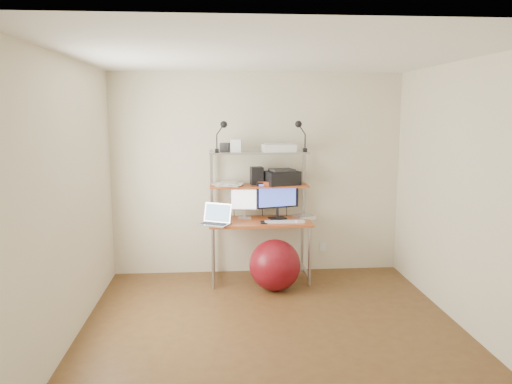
# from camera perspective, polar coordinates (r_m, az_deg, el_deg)

# --- Properties ---
(room) EXTENTS (3.60, 3.60, 3.60)m
(room) POSITION_cam_1_polar(r_m,az_deg,el_deg) (4.46, 2.03, -0.83)
(room) COLOR brown
(room) RESTS_ON ground
(computer_desk) EXTENTS (1.20, 0.60, 1.57)m
(computer_desk) POSITION_cam_1_polar(r_m,az_deg,el_deg) (5.98, 0.39, -1.12)
(computer_desk) COLOR #B15922
(computer_desk) RESTS_ON ground
(desktop) EXTENTS (1.20, 0.60, 0.00)m
(desktop) POSITION_cam_1_polar(r_m,az_deg,el_deg) (5.96, 0.44, -3.26)
(desktop) COLOR #B15922
(desktop) RESTS_ON computer_desk
(mid_shelf) EXTENTS (1.18, 0.34, 0.00)m
(mid_shelf) POSITION_cam_1_polar(r_m,az_deg,el_deg) (6.01, 0.34, 0.83)
(mid_shelf) COLOR #B15922
(mid_shelf) RESTS_ON computer_desk
(top_shelf) EXTENTS (1.18, 0.34, 0.00)m
(top_shelf) POSITION_cam_1_polar(r_m,az_deg,el_deg) (5.97, 0.35, 4.63)
(top_shelf) COLOR #A3A3A7
(top_shelf) RESTS_ON computer_desk
(floor) EXTENTS (3.60, 3.60, 0.00)m
(floor) POSITION_cam_1_polar(r_m,az_deg,el_deg) (4.83, 1.94, -15.59)
(floor) COLOR brown
(floor) RESTS_ON ground
(wall_outlet) EXTENTS (0.08, 0.01, 0.12)m
(wall_outlet) POSITION_cam_1_polar(r_m,az_deg,el_deg) (6.52, 7.68, -6.23)
(wall_outlet) COLOR white
(wall_outlet) RESTS_ON room
(monitor_silver) EXTENTS (0.35, 0.13, 0.39)m
(monitor_silver) POSITION_cam_1_polar(r_m,az_deg,el_deg) (6.04, -1.32, -1.10)
(monitor_silver) COLOR silver
(monitor_silver) RESTS_ON desktop
(monitor_black) EXTENTS (0.52, 0.20, 0.53)m
(monitor_black) POSITION_cam_1_polar(r_m,az_deg,el_deg) (6.02, 2.47, -0.55)
(monitor_black) COLOR black
(monitor_black) RESTS_ON desktop
(laptop) EXTENTS (0.42, 0.39, 0.30)m
(laptop) POSITION_cam_1_polar(r_m,az_deg,el_deg) (5.77, -4.59, -3.19)
(laptop) COLOR #B8B7BC
(laptop) RESTS_ON desktop
(keyboard) EXTENTS (0.46, 0.13, 0.01)m
(keyboard) POSITION_cam_1_polar(r_m,az_deg,el_deg) (5.87, 3.25, -3.41)
(keyboard) COLOR white
(keyboard) RESTS_ON desktop
(mouse) EXTENTS (0.11, 0.07, 0.03)m
(mouse) POSITION_cam_1_polar(r_m,az_deg,el_deg) (5.86, 5.07, -3.38)
(mouse) COLOR white
(mouse) RESTS_ON desktop
(mac_mini) EXTENTS (0.27, 0.27, 0.04)m
(mac_mini) POSITION_cam_1_polar(r_m,az_deg,el_deg) (6.09, 5.46, -2.84)
(mac_mini) COLOR #B8B7BC
(mac_mini) RESTS_ON desktop
(phone) EXTENTS (0.09, 0.15, 0.01)m
(phone) POSITION_cam_1_polar(r_m,az_deg,el_deg) (5.83, 0.90, -3.49)
(phone) COLOR black
(phone) RESTS_ON desktop
(printer) EXTENTS (0.46, 0.38, 0.19)m
(printer) POSITION_cam_1_polar(r_m,az_deg,el_deg) (6.03, 2.96, 1.69)
(printer) COLOR black
(printer) RESTS_ON mid_shelf
(nas_cube) EXTENTS (0.16, 0.16, 0.21)m
(nas_cube) POSITION_cam_1_polar(r_m,az_deg,el_deg) (6.03, 0.08, 1.87)
(nas_cube) COLOR black
(nas_cube) RESTS_ON mid_shelf
(red_box) EXTENTS (0.19, 0.15, 0.05)m
(red_box) POSITION_cam_1_polar(r_m,az_deg,el_deg) (5.96, 1.09, 0.98)
(red_box) COLOR #B33C1C
(red_box) RESTS_ON mid_shelf
(scanner) EXTENTS (0.41, 0.28, 0.10)m
(scanner) POSITION_cam_1_polar(r_m,az_deg,el_deg) (5.97, 2.62, 5.10)
(scanner) COLOR white
(scanner) RESTS_ON top_shelf
(box_white) EXTENTS (0.15, 0.13, 0.15)m
(box_white) POSITION_cam_1_polar(r_m,az_deg,el_deg) (5.92, -2.26, 5.31)
(box_white) COLOR white
(box_white) RESTS_ON top_shelf
(box_grey) EXTENTS (0.13, 0.13, 0.10)m
(box_grey) POSITION_cam_1_polar(r_m,az_deg,el_deg) (6.00, -3.57, 5.13)
(box_grey) COLOR #2A2A2C
(box_grey) RESTS_ON top_shelf
(clip_lamp_left) EXTENTS (0.15, 0.08, 0.37)m
(clip_lamp_left) POSITION_cam_1_polar(r_m,az_deg,el_deg) (5.82, -3.87, 7.13)
(clip_lamp_left) COLOR black
(clip_lamp_left) RESTS_ON top_shelf
(clip_lamp_right) EXTENTS (0.15, 0.08, 0.37)m
(clip_lamp_right) POSITION_cam_1_polar(r_m,az_deg,el_deg) (5.92, 5.04, 7.16)
(clip_lamp_right) COLOR black
(clip_lamp_right) RESTS_ON top_shelf
(exercise_ball) EXTENTS (0.59, 0.59, 0.59)m
(exercise_ball) POSITION_cam_1_polar(r_m,az_deg,el_deg) (5.75, 2.17, -8.34)
(exercise_ball) COLOR maroon
(exercise_ball) RESTS_ON floor
(paper_stack) EXTENTS (0.41, 0.41, 0.03)m
(paper_stack) POSITION_cam_1_polar(r_m,az_deg,el_deg) (6.00, -3.18, 0.93)
(paper_stack) COLOR white
(paper_stack) RESTS_ON mid_shelf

